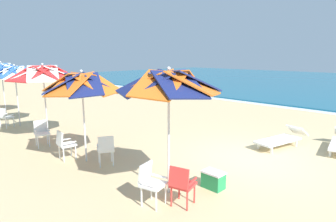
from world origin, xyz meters
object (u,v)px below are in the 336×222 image
object	(u,v)px
plastic_chair_0	(151,181)
plastic_chair_3	(106,148)
plastic_chair_1	(182,183)
beach_umbrella_4	(1,69)
beach_umbrella_2	(43,73)
beach_umbrella_3	(15,73)
plastic_chair_5	(5,116)
plastic_chair_2	(65,143)
sun_lounger_1	(282,138)
cooler_box	(213,180)
beach_umbrella_1	(82,84)
beach_umbrella_0	(169,83)
plastic_chair_4	(42,132)

from	to	relation	value
plastic_chair_0	plastic_chair_3	size ratio (longest dim) A/B	1.00
plastic_chair_1	plastic_chair_0	bearing A→B (deg)	-143.57
plastic_chair_0	beach_umbrella_4	world-z (taller)	beach_umbrella_4
plastic_chair_1	beach_umbrella_2	xyz separation A→B (m)	(-6.51, 0.03, 1.88)
beach_umbrella_3	beach_umbrella_2	bearing A→B (deg)	-0.26
plastic_chair_3	plastic_chair_5	world-z (taller)	same
beach_umbrella_4	plastic_chair_0	bearing A→B (deg)	-3.37
plastic_chair_2	plastic_chair_3	bearing A→B (deg)	25.57
plastic_chair_1	plastic_chair_2	xyz separation A→B (m)	(-4.17, -0.45, 0.00)
sun_lounger_1	cooler_box	bearing A→B (deg)	-87.40
beach_umbrella_1	plastic_chair_3	xyz separation A→B (m)	(0.70, 0.22, -1.73)
plastic_chair_3	beach_umbrella_3	bearing A→B (deg)	-179.18
beach_umbrella_2	beach_umbrella_1	bearing A→B (deg)	-2.28
plastic_chair_0	cooler_box	distance (m)	1.59
sun_lounger_1	cooler_box	size ratio (longest dim) A/B	4.45
plastic_chair_1	cooler_box	world-z (taller)	plastic_chair_1
beach_umbrella_2	cooler_box	bearing A→B (deg)	9.46
sun_lounger_1	beach_umbrella_0	bearing A→B (deg)	-94.54
cooler_box	sun_lounger_1	bearing A→B (deg)	92.60
plastic_chair_2	plastic_chair_5	distance (m)	5.30
plastic_chair_3	plastic_chair_0	bearing A→B (deg)	-12.02
beach_umbrella_2	cooler_box	size ratio (longest dim) A/B	5.47
plastic_chair_2	plastic_chair_5	size ratio (longest dim) A/B	1.00
plastic_chair_0	plastic_chair_5	xyz separation A→B (m)	(-8.96, -0.13, 0.00)
plastic_chair_0	beach_umbrella_3	xyz separation A→B (m)	(-8.98, 0.42, 1.77)
beach_umbrella_2	plastic_chair_4	distance (m)	2.02
plastic_chair_1	plastic_chair_3	distance (m)	2.94
beach_umbrella_0	plastic_chair_3	size ratio (longest dim) A/B	3.21
beach_umbrella_1	sun_lounger_1	bearing A→B (deg)	57.09
plastic_chair_1	plastic_chair_3	world-z (taller)	same
plastic_chair_3	beach_umbrella_4	world-z (taller)	beach_umbrella_4
beach_umbrella_1	beach_umbrella_4	size ratio (longest dim) A/B	0.97
plastic_chair_2	beach_umbrella_3	xyz separation A→B (m)	(-5.32, 0.50, 1.77)
beach_umbrella_4	beach_umbrella_3	bearing A→B (deg)	-5.46
beach_umbrella_0	beach_umbrella_2	xyz separation A→B (m)	(-5.91, -0.21, -0.05)
plastic_chair_0	beach_umbrella_3	distance (m)	9.16
plastic_chair_0	plastic_chair_5	distance (m)	8.96
beach_umbrella_0	sun_lounger_1	world-z (taller)	beach_umbrella_0
plastic_chair_1	plastic_chair_2	distance (m)	4.19
beach_umbrella_0	plastic_chair_5	distance (m)	9.10
plastic_chair_2	beach_umbrella_3	world-z (taller)	beach_umbrella_3
beach_umbrella_4	sun_lounger_1	world-z (taller)	beach_umbrella_4
beach_umbrella_0	beach_umbrella_1	xyz separation A→B (m)	(-3.02, -0.33, -0.20)
plastic_chair_0	sun_lounger_1	bearing A→B (deg)	86.97
plastic_chair_1	beach_umbrella_4	xyz separation A→B (m)	(-12.33, 0.32, 1.83)
beach_umbrella_1	plastic_chair_4	world-z (taller)	beach_umbrella_1
beach_umbrella_1	beach_umbrella_3	world-z (taller)	beach_umbrella_3
beach_umbrella_0	plastic_chair_0	xyz separation A→B (m)	(0.10, -0.62, -1.93)
plastic_chair_3	cooler_box	world-z (taller)	plastic_chair_3
cooler_box	plastic_chair_0	bearing A→B (deg)	-107.87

